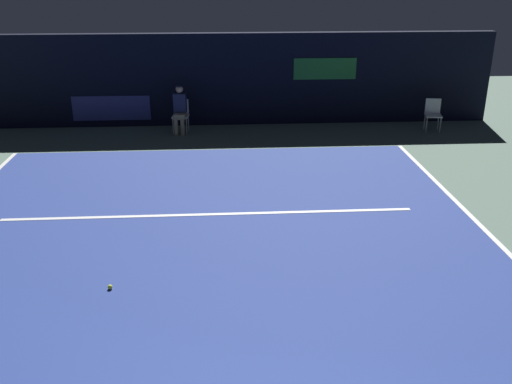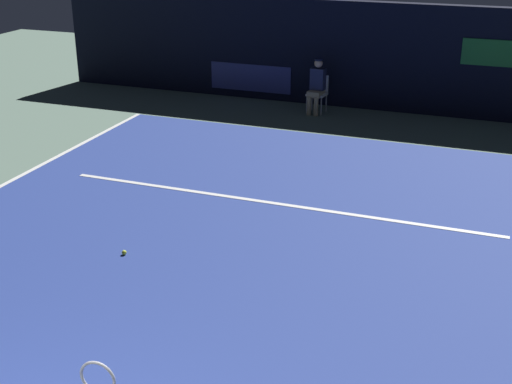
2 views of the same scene
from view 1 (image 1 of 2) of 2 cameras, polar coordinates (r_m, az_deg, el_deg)
The scene contains 7 objects.
ground_plane at distance 8.69m, azimuth -4.86°, elevation -8.20°, with size 31.35×31.35×0.00m, color slate.
court_surface at distance 8.69m, azimuth -4.86°, elevation -8.17°, with size 9.81×12.37×0.01m, color navy.
line_service at distance 10.61m, azimuth -4.70°, elevation -2.27°, with size 7.65×0.10×0.01m, color white.
back_wall at distance 16.56m, azimuth -4.60°, elevation 11.22°, with size 16.32×0.33×2.60m.
line_judge_on_chair at distance 15.84m, azimuth -7.68°, elevation 8.34°, with size 0.48×0.56×1.32m.
courtside_chair_near at distance 16.74m, azimuth 17.43°, elevation 7.63°, with size 0.50×0.48×0.88m.
tennis_ball at distance 8.51m, azimuth -14.51°, elevation -9.26°, with size 0.07×0.07×0.07m, color #CCE033.
Camera 1 is at (0.24, -2.33, 4.35)m, focal length 39.66 mm.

